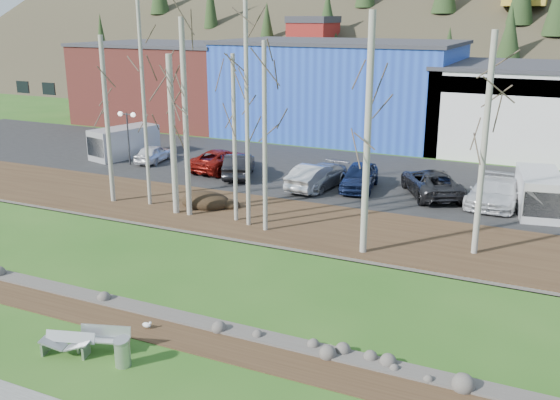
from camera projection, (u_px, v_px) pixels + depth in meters
The scene contains 36 objects.
ground at pixel (100, 353), 20.10m from camera, with size 200.00×200.00×0.00m, color #255516.
dirt_strip at pixel (140, 325), 21.92m from camera, with size 80.00×1.80×0.03m, color #382616.
near_bank_rocks at pixel (157, 313), 22.79m from camera, with size 80.00×0.80×0.50m, color #47423D, non-canonical shape.
river at pixel (215, 273), 26.35m from camera, with size 80.00×8.00×0.90m, color black, non-canonical shape.
far_bank_rocks at pixel (259, 242), 29.90m from camera, with size 80.00×0.80×0.46m, color #47423D, non-canonical shape.
far_bank at pixel (287, 221), 32.66m from camera, with size 80.00×7.00×0.15m, color #382616.
parking_lot at pixel (352, 176), 41.76m from camera, with size 80.00×14.00×0.14m, color black.
building_brick at pixel (171, 82), 62.58m from camera, with size 16.32×12.24×7.80m.
building_blue at pixel (340, 89), 55.18m from camera, with size 20.40×12.24×8.30m.
building_white at pixel (560, 110), 48.05m from camera, with size 18.36×12.24×6.80m.
bench_intact at pixel (103, 339), 20.16m from camera, with size 1.75×0.99×0.84m.
bench_damaged at pixel (67, 344), 19.95m from camera, with size 1.73×0.97×0.73m.
litter_bin at pixel (123, 353), 19.28m from camera, with size 0.49×0.49×0.85m, color #B8BBBD.
seagull at pixel (147, 325), 21.61m from camera, with size 0.39×0.19×0.28m.
dirt_mound at pixel (206, 200), 35.04m from camera, with size 2.93×2.07×0.58m, color black.
birch_0 at pixel (107, 121), 34.68m from camera, with size 0.26×0.26×9.28m.
birch_1 at pixel (144, 103), 33.74m from camera, with size 0.20×0.20×11.48m.
birch_2 at pixel (173, 136), 32.67m from camera, with size 0.32×0.32×8.42m.
birch_3 at pixel (247, 118), 30.36m from camera, with size 0.21×0.21×10.97m.
birch_4 at pixel (186, 120), 32.06m from camera, with size 0.28×0.28×10.23m.
birch_5 at pixel (234, 140), 31.44m from camera, with size 0.21×0.21×8.52m.
birch_6 at pixel (265, 139), 29.84m from camera, with size 0.22×0.22×9.20m.
birch_7 at pixel (368, 137), 26.79m from camera, with size 0.30×0.30×10.53m.
birch_8 at pixel (484, 147), 26.76m from camera, with size 0.27×0.27×9.75m.
street_lamp at pixel (127, 123), 43.82m from camera, with size 1.45×0.34×3.78m.
car_0 at pixel (154, 153), 45.26m from camera, with size 1.51×3.74×1.27m, color white.
car_1 at pixel (239, 165), 41.18m from camera, with size 1.63×4.66×1.54m, color black.
car_2 at pixel (222, 160), 42.84m from camera, with size 2.43×5.28×1.47m, color maroon.
car_3 at pixel (321, 177), 38.63m from camera, with size 1.92×4.72×1.37m, color gray.
car_4 at pixel (359, 176), 38.21m from camera, with size 1.89×4.70×1.60m, color #142045.
car_5 at pixel (315, 177), 38.24m from camera, with size 1.65×4.74×1.56m, color silver.
car_6 at pixel (431, 182), 36.88m from camera, with size 2.62×5.68×1.58m, color #29292C.
car_7 at pixel (502, 193), 34.91m from camera, with size 2.00×4.93×1.43m, color silver.
car_8 at pixel (489, 192), 35.20m from camera, with size 2.00×4.93×1.43m, color silver.
van_white at pixel (539, 193), 33.57m from camera, with size 2.86×5.21×2.16m.
van_grey at pixel (122, 143), 46.65m from camera, with size 3.34×5.47×2.23m.
Camera 1 is at (12.85, -13.68, 10.50)m, focal length 40.00 mm.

